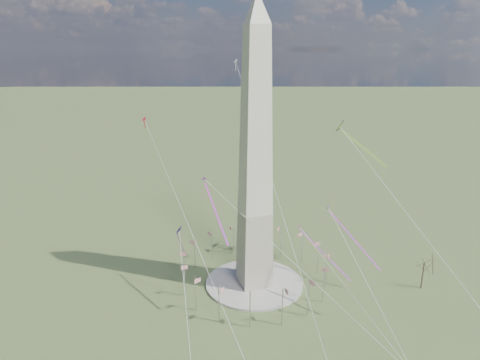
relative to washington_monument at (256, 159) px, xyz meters
name	(u,v)px	position (x,y,z in m)	size (l,w,h in m)	color
ground	(254,284)	(0.00, 0.00, -47.95)	(2000.00, 2000.00, 0.00)	#4F6030
plaza	(254,283)	(0.00, 0.00, -47.55)	(36.00, 36.00, 0.80)	#BBB4AB
washington_monument	(256,159)	(0.00, 0.00, 0.00)	(15.56, 15.56, 100.00)	#BBAC9C
flagpole_ring	(254,266)	(0.00, 0.00, -40.68)	(54.40, 54.40, 13.00)	silver
tree_near	(424,262)	(57.05, -21.20, -37.27)	(8.56, 8.56, 14.98)	#403126
kite_delta_black	(343,129)	(36.85, 6.72, 7.03)	(17.87, 17.79, 16.92)	black
kite_diamond_purple	(179,233)	(-26.51, 3.04, -24.89)	(2.57, 3.35, 9.76)	navy
kite_streamer_left	(345,229)	(23.39, -21.34, -20.00)	(9.15, 21.07, 15.16)	#FF2844
kite_streamer_mid	(212,201)	(-16.70, -4.99, -11.66)	(3.25, 22.98, 15.77)	#FF2844
kite_streamer_right	(316,245)	(24.26, -1.00, -35.07)	(13.53, 20.77, 16.18)	#FF2844
kite_small_red	(144,120)	(-33.53, 28.84, 10.32)	(1.38, 1.66, 4.42)	red
kite_small_white	(236,62)	(8.14, 48.95, 30.25)	(1.30, 2.13, 4.90)	white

